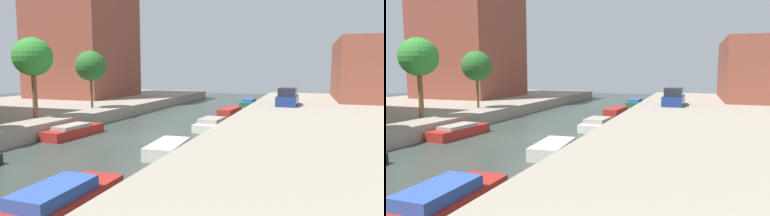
{
  "view_description": "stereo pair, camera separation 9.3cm",
  "coord_description": "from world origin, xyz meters",
  "views": [
    {
      "loc": [
        9.96,
        -17.29,
        4.2
      ],
      "look_at": [
        0.88,
        8.62,
        1.04
      ],
      "focal_mm": 30.49,
      "sensor_mm": 36.0,
      "label": 1
    },
    {
      "loc": [
        10.04,
        -17.26,
        4.2
      ],
      "look_at": [
        0.88,
        8.62,
        1.04
      ],
      "focal_mm": 30.49,
      "sensor_mm": 36.0,
      "label": 2
    }
  ],
  "objects": [
    {
      "name": "moored_boat_left_3",
      "position": [
        -4.0,
        -0.4,
        0.35
      ],
      "size": [
        1.63,
        4.36,
        0.79
      ],
      "color": "maroon",
      "rests_on": "ground_plane"
    },
    {
      "name": "moored_boat_right_1",
      "position": [
        3.4,
        -10.04,
        0.42
      ],
      "size": [
        1.55,
        4.38,
        1.01
      ],
      "color": "maroon",
      "rests_on": "ground_plane"
    },
    {
      "name": "street_tree_4",
      "position": [
        -7.43,
        6.21,
        4.58
      ],
      "size": [
        2.57,
        2.57,
        4.88
      ],
      "color": "brown",
      "rests_on": "quay_left"
    },
    {
      "name": "moored_boat_right_3",
      "position": [
        3.71,
        4.98,
        0.36
      ],
      "size": [
        1.93,
        3.92,
        0.85
      ],
      "color": "beige",
      "rests_on": "ground_plane"
    },
    {
      "name": "apartment_tower_far",
      "position": [
        -16.0,
        16.63,
        11.55
      ],
      "size": [
        10.0,
        10.3,
        21.09
      ],
      "primitive_type": "cube",
      "color": "brown",
      "rests_on": "quay_left"
    },
    {
      "name": "street_tree_3",
      "position": [
        -7.43,
        -0.01,
        5.08
      ],
      "size": [
        2.57,
        2.57,
        5.41
      ],
      "color": "brown",
      "rests_on": "quay_left"
    },
    {
      "name": "moored_boat_right_5",
      "position": [
        3.59,
        21.49,
        0.36
      ],
      "size": [
        1.74,
        3.69,
        0.85
      ],
      "color": "#195638",
      "rests_on": "ground_plane"
    },
    {
      "name": "ground_plane",
      "position": [
        0.0,
        0.0,
        0.0
      ],
      "size": [
        84.0,
        84.0,
        0.0
      ],
      "primitive_type": "plane",
      "color": "#333D38"
    },
    {
      "name": "parked_car",
      "position": [
        8.38,
        14.07,
        1.69
      ],
      "size": [
        1.9,
        4.43,
        1.66
      ],
      "color": "navy",
      "rests_on": "quay_right"
    },
    {
      "name": "moored_boat_right_4",
      "position": [
        3.08,
        13.34,
        0.31
      ],
      "size": [
        1.59,
        4.13,
        0.63
      ],
      "color": "maroon",
      "rests_on": "ground_plane"
    },
    {
      "name": "moored_boat_right_2",
      "position": [
        3.53,
        -2.64,
        0.32
      ],
      "size": [
        1.73,
        3.29,
        0.64
      ],
      "color": "beige",
      "rests_on": "ground_plane"
    }
  ]
}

